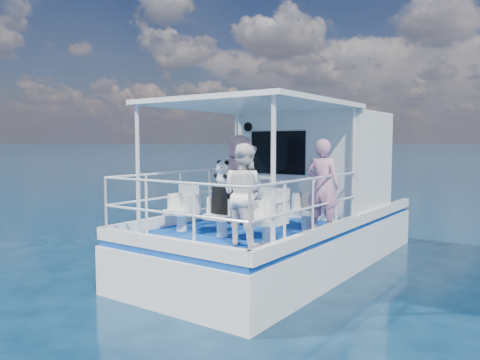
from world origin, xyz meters
name	(u,v)px	position (x,y,z in m)	size (l,w,h in m)	color
ground	(258,274)	(0.00, 0.00, 0.00)	(2000.00, 2000.00, 0.00)	#071E37
hull	(284,263)	(0.00, 1.00, 0.00)	(3.00, 7.00, 1.60)	white
deck	(285,222)	(0.00, 1.00, 0.85)	(2.90, 6.90, 0.10)	navy
cabin	(314,163)	(0.00, 2.30, 2.00)	(2.85, 2.00, 2.20)	white
canopy	(252,104)	(0.00, -0.20, 3.14)	(3.00, 3.20, 0.08)	white
canopy_posts	(251,168)	(0.00, -0.25, 2.00)	(2.77, 2.97, 2.20)	white
railings	(240,203)	(0.00, -0.58, 1.40)	(2.84, 3.59, 1.00)	white
seat_port_fwd	(226,211)	(-0.90, 0.20, 1.09)	(0.48, 0.46, 0.38)	white
seat_center_fwd	(264,215)	(0.00, 0.20, 1.09)	(0.48, 0.46, 0.38)	white
seat_stbd_fwd	(307,220)	(0.90, 0.20, 1.09)	(0.48, 0.46, 0.38)	white
seat_port_aft	(182,220)	(-0.90, -1.10, 1.09)	(0.48, 0.46, 0.38)	white
seat_center_aft	(222,225)	(0.00, -1.10, 1.09)	(0.48, 0.46, 0.38)	white
seat_stbd_aft	(268,231)	(0.90, -1.10, 1.09)	(0.48, 0.46, 0.38)	white
passenger_port_fwd	(240,179)	(-0.50, 0.11, 1.75)	(0.64, 0.46, 1.71)	pink
passenger_stbd_fwd	(323,187)	(1.25, 0.09, 1.71)	(0.59, 0.39, 1.62)	pink
passenger_stbd_aft	(244,194)	(0.66, -1.41, 1.67)	(0.75, 0.59, 1.55)	white
backpack_port	(226,191)	(-0.87, 0.16, 1.51)	(0.35, 0.20, 0.46)	black
backpack_center	(223,200)	(0.02, -1.10, 1.52)	(0.32, 0.18, 0.48)	black
compact_camera	(226,178)	(-0.86, 0.17, 1.76)	(0.09, 0.06, 0.06)	black
panda	(223,173)	(0.02, -1.09, 1.96)	(0.27, 0.22, 0.41)	white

